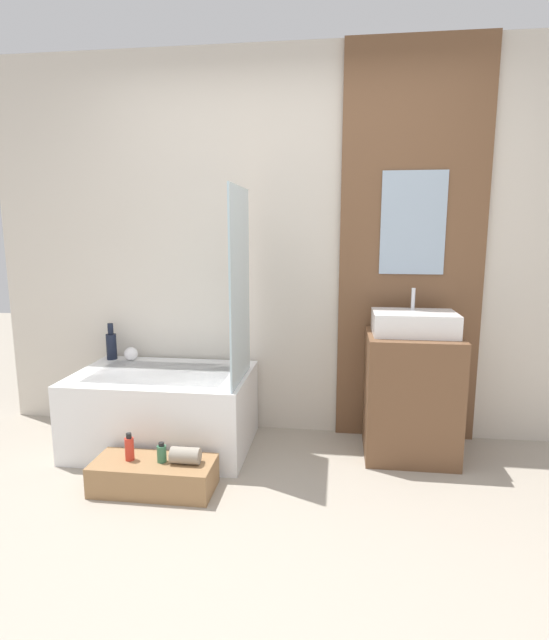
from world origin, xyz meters
TOP-DOWN VIEW (x-y plane):
  - ground_plane at (0.00, 0.00)m, footprint 12.00×12.00m
  - wall_tiled_back at (0.00, 1.58)m, footprint 4.20×0.06m
  - wall_wood_accent at (0.80, 1.53)m, footprint 0.93×0.04m
  - bathtub at (-0.79, 1.15)m, footprint 1.13×0.75m
  - glass_shower_screen at (-0.25, 1.07)m, footprint 0.01×0.56m
  - wooden_step_bench at (-0.65, 0.59)m, footprint 0.67×0.29m
  - vanity_cabinet at (0.80, 1.25)m, footprint 0.56×0.52m
  - sink at (0.80, 1.25)m, footprint 0.50×0.34m
  - vase_tall_dark at (-1.27, 1.44)m, footprint 0.07×0.07m
  - vase_round_light at (-1.12, 1.43)m, footprint 0.09×0.09m
  - bottle_soap_primary at (-0.78, 0.59)m, footprint 0.05×0.05m
  - bottle_soap_secondary at (-0.60, 0.59)m, footprint 0.05×0.05m
  - towel_roll at (-0.47, 0.59)m, footprint 0.16×0.09m

SIDE VIEW (x-z plane):
  - ground_plane at x=0.00m, z-range 0.00..0.00m
  - wooden_step_bench at x=-0.65m, z-range 0.00..0.17m
  - towel_roll at x=-0.47m, z-range 0.17..0.26m
  - bottle_soap_secondary at x=-0.60m, z-range 0.16..0.28m
  - bottle_soap_primary at x=-0.78m, z-range 0.16..0.32m
  - bathtub at x=-0.79m, z-range 0.00..0.51m
  - vanity_cabinet at x=0.80m, z-range 0.00..0.78m
  - vase_round_light at x=-1.12m, z-range 0.50..0.60m
  - vase_tall_dark at x=-1.27m, z-range 0.48..0.74m
  - sink at x=0.80m, z-range 0.71..0.99m
  - glass_shower_screen at x=-0.25m, z-range 0.50..1.67m
  - wall_tiled_back at x=0.00m, z-range 0.00..2.60m
  - wall_wood_accent at x=0.80m, z-range 0.01..2.61m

